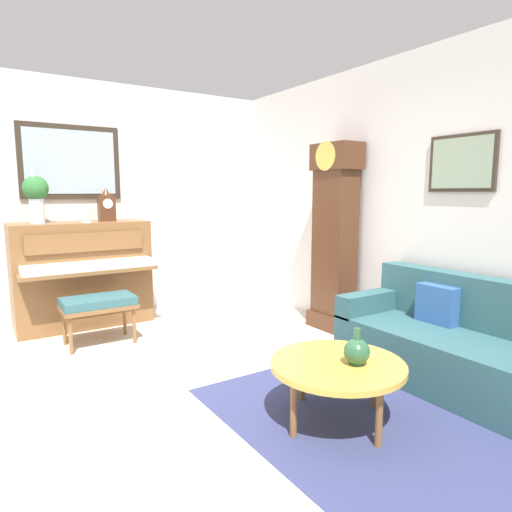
# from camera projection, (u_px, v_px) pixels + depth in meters

# --- Properties ---
(ground_plane) EXTENTS (6.40, 6.00, 0.10)m
(ground_plane) POSITION_uv_depth(u_px,v_px,m) (172.00, 401.00, 3.34)
(ground_plane) COLOR beige
(wall_left) EXTENTS (0.13, 4.90, 2.80)m
(wall_left) POSITION_uv_depth(u_px,v_px,m) (84.00, 200.00, 5.28)
(wall_left) COLOR silver
(wall_left) RESTS_ON ground_plane
(wall_back) EXTENTS (5.30, 0.13, 2.80)m
(wall_back) POSITION_uv_depth(u_px,v_px,m) (395.00, 203.00, 4.41)
(wall_back) COLOR silver
(wall_back) RESTS_ON ground_plane
(area_rug) EXTENTS (2.10, 1.50, 0.01)m
(area_rug) POSITION_uv_depth(u_px,v_px,m) (359.00, 422.00, 2.93)
(area_rug) COLOR navy
(area_rug) RESTS_ON ground_plane
(piano) EXTENTS (0.87, 1.44, 1.18)m
(piano) POSITION_uv_depth(u_px,v_px,m) (83.00, 273.00, 5.02)
(piano) COLOR brown
(piano) RESTS_ON ground_plane
(piano_bench) EXTENTS (0.42, 0.70, 0.48)m
(piano_bench) POSITION_uv_depth(u_px,v_px,m) (98.00, 304.00, 4.39)
(piano_bench) COLOR brown
(piano_bench) RESTS_ON ground_plane
(grandfather_clock) EXTENTS (0.52, 0.34, 2.03)m
(grandfather_clock) POSITION_uv_depth(u_px,v_px,m) (334.00, 242.00, 4.83)
(grandfather_clock) COLOR #4C2B19
(grandfather_clock) RESTS_ON ground_plane
(couch) EXTENTS (1.90, 0.80, 0.84)m
(couch) POSITION_uv_depth(u_px,v_px,m) (462.00, 347.00, 3.44)
(couch) COLOR #2D565B
(couch) RESTS_ON ground_plane
(coffee_table) EXTENTS (0.88, 0.88, 0.41)m
(coffee_table) POSITION_uv_depth(u_px,v_px,m) (337.00, 366.00, 2.89)
(coffee_table) COLOR gold
(coffee_table) RESTS_ON ground_plane
(mantel_clock) EXTENTS (0.13, 0.18, 0.38)m
(mantel_clock) POSITION_uv_depth(u_px,v_px,m) (107.00, 206.00, 5.07)
(mantel_clock) COLOR #4C2B19
(mantel_clock) RESTS_ON piano
(flower_vase) EXTENTS (0.26, 0.26, 0.58)m
(flower_vase) POSITION_uv_depth(u_px,v_px,m) (36.00, 194.00, 4.66)
(flower_vase) COLOR silver
(flower_vase) RESTS_ON piano
(teacup) EXTENTS (0.12, 0.12, 0.06)m
(teacup) POSITION_uv_depth(u_px,v_px,m) (87.00, 220.00, 4.84)
(teacup) COLOR white
(teacup) RESTS_ON piano
(green_jug) EXTENTS (0.17, 0.17, 0.24)m
(green_jug) POSITION_uv_depth(u_px,v_px,m) (357.00, 351.00, 2.84)
(green_jug) COLOR #234C33
(green_jug) RESTS_ON coffee_table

